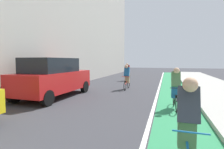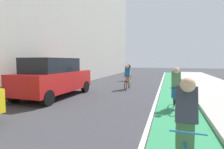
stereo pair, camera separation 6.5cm
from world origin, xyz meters
name	(u,v)px [view 2 (the right image)]	position (x,y,z in m)	size (l,w,h in m)	color
ground_plane	(123,90)	(0.00, 12.51, 0.00)	(72.63, 72.63, 0.00)	#38383D
bike_lane_paint	(174,88)	(3.07, 14.51, 0.00)	(1.60, 33.01, 0.00)	#2D8451
lane_divider_stripe	(160,87)	(2.17, 14.51, 0.00)	(0.12, 33.01, 0.00)	white
sidewalk_right	(216,89)	(5.62, 14.51, 0.07)	(3.49, 33.01, 0.14)	#A8A59E
parked_suv_red	(54,77)	(-2.82, 9.50, 1.02)	(2.01, 4.45, 1.98)	red
cyclist_lead	(185,126)	(2.96, 4.87, 0.81)	(0.48, 1.70, 1.60)	black
cyclist_mid	(176,87)	(2.97, 9.05, 0.84)	(0.48, 1.67, 1.59)	black
cyclist_trailing	(128,76)	(0.20, 13.01, 0.84)	(0.48, 1.67, 1.59)	black
cyclist_far	(129,72)	(-0.80, 17.90, 0.81)	(0.48, 1.71, 1.61)	black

